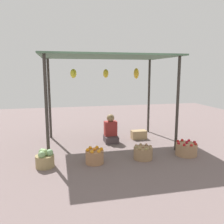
# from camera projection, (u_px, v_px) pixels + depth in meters

# --- Properties ---
(ground_plane) EXTENTS (14.00, 14.00, 0.00)m
(ground_plane) POSITION_uv_depth(u_px,v_px,m) (108.00, 143.00, 6.46)
(ground_plane) COLOR #736160
(market_stall_structure) EXTENTS (3.36, 2.17, 2.34)m
(market_stall_structure) POSITION_uv_depth(u_px,v_px,m) (107.00, 63.00, 6.11)
(market_stall_structure) COLOR #38332D
(market_stall_structure) RESTS_ON ground
(vendor_person) EXTENTS (0.36, 0.44, 0.78)m
(vendor_person) POSITION_uv_depth(u_px,v_px,m) (111.00, 131.00, 6.53)
(vendor_person) COLOR #45393C
(vendor_person) RESTS_ON ground
(basket_cabbages) EXTENTS (0.38, 0.38, 0.38)m
(basket_cabbages) POSITION_uv_depth(u_px,v_px,m) (45.00, 159.00, 4.82)
(basket_cabbages) COLOR #998355
(basket_cabbages) RESTS_ON ground
(basket_oranges) EXTENTS (0.39, 0.39, 0.35)m
(basket_oranges) POSITION_uv_depth(u_px,v_px,m) (95.00, 156.00, 5.02)
(basket_oranges) COLOR #A77650
(basket_oranges) RESTS_ON ground
(basket_potatoes) EXTENTS (0.42, 0.42, 0.32)m
(basket_potatoes) POSITION_uv_depth(u_px,v_px,m) (143.00, 153.00, 5.28)
(basket_potatoes) COLOR #9B7854
(basket_potatoes) RESTS_ON ground
(basket_red_apples) EXTENTS (0.49, 0.49, 0.34)m
(basket_red_apples) POSITION_uv_depth(u_px,v_px,m) (186.00, 149.00, 5.52)
(basket_red_apples) COLOR #A27A57
(basket_red_apples) RESTS_ON ground
(wooden_crate_near_vendor) EXTENTS (0.43, 0.24, 0.24)m
(wooden_crate_near_vendor) POSITION_uv_depth(u_px,v_px,m) (139.00, 135.00, 6.88)
(wooden_crate_near_vendor) COLOR tan
(wooden_crate_near_vendor) RESTS_ON ground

